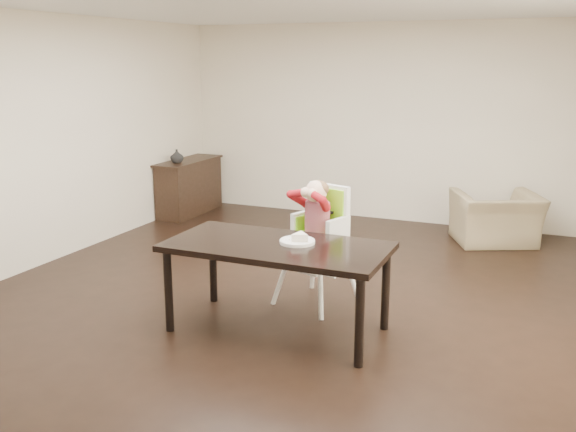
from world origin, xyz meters
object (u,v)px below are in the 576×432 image
(high_chair, at_px, (319,217))
(armchair, at_px, (496,210))
(dining_table, at_px, (277,253))
(sideboard, at_px, (189,187))

(high_chair, height_order, armchair, high_chair)
(dining_table, xyz_separation_m, armchair, (1.40, 3.42, -0.25))
(high_chair, xyz_separation_m, armchair, (1.31, 2.70, -0.40))
(dining_table, bearing_deg, armchair, 67.73)
(armchair, height_order, sideboard, armchair)
(dining_table, relative_size, armchair, 1.87)
(high_chair, bearing_deg, armchair, 82.30)
(dining_table, distance_m, sideboard, 4.41)
(armchair, relative_size, sideboard, 0.77)
(sideboard, bearing_deg, armchair, 1.34)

